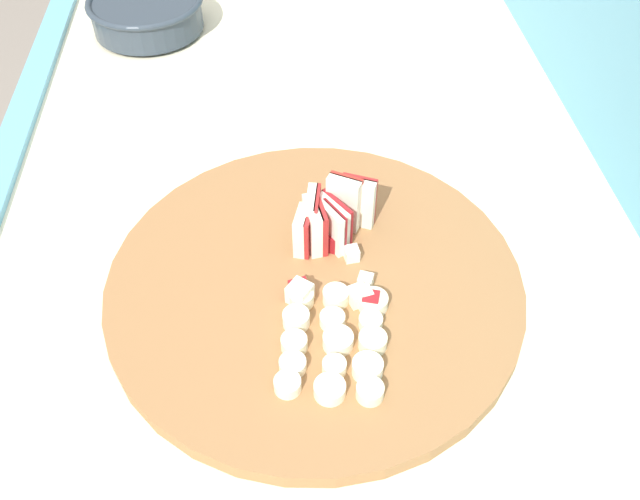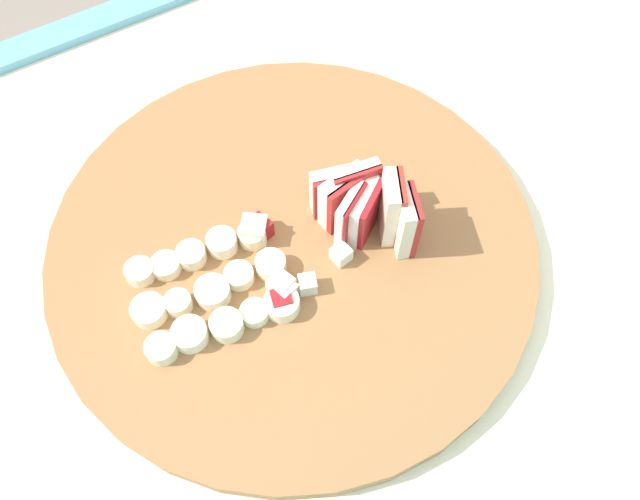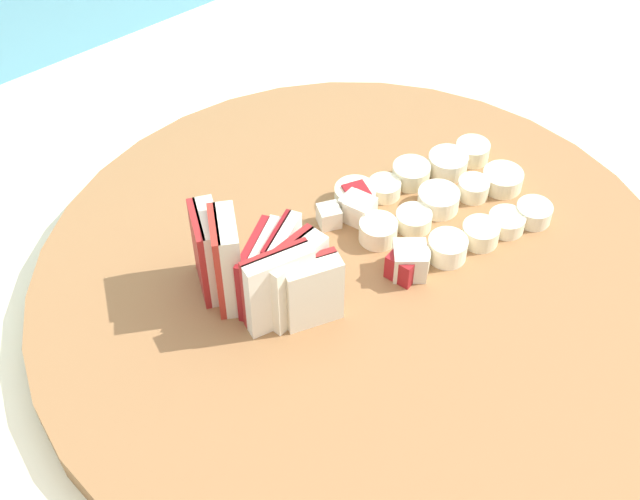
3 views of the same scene
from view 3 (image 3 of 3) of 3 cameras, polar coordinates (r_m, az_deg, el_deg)
tile_backsplash at (r=1.01m, az=-15.32°, el=-0.81°), size 2.40×0.04×1.25m
cutting_board at (r=0.59m, az=2.61°, el=-2.37°), size 0.44×0.44×0.02m
apple_wedge_fan at (r=0.54m, az=-3.76°, el=-1.44°), size 0.07×0.10×0.07m
apple_dice_pile at (r=0.59m, az=2.27°, el=0.58°), size 0.11×0.10×0.02m
banana_slice_rows at (r=0.62m, az=7.98°, el=3.12°), size 0.14×0.12×0.02m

